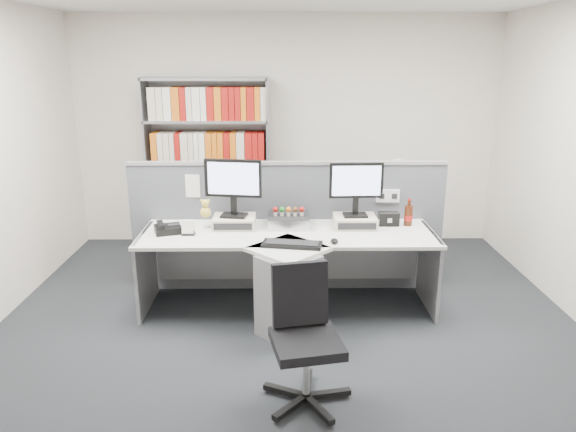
{
  "coord_description": "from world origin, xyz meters",
  "views": [
    {
      "loc": [
        -0.05,
        -3.69,
        2.2
      ],
      "look_at": [
        0.0,
        0.65,
        0.92
      ],
      "focal_mm": 33.48,
      "sensor_mm": 36.0,
      "label": 1
    }
  ],
  "objects_px": {
    "desk_calendar": "(188,229)",
    "shelving_unit": "(209,168)",
    "desk_fan": "(397,175)",
    "desk_phone": "(167,229)",
    "cola_bottle": "(408,215)",
    "monitor_right": "(356,185)",
    "speaker": "(389,219)",
    "office_chair": "(304,332)",
    "filing_cabinet": "(394,231)",
    "keyboard": "(292,244)",
    "desk": "(288,270)",
    "desktop_pc": "(288,220)",
    "mouse": "(334,241)",
    "monitor_left": "(233,183)"
  },
  "relations": [
    {
      "from": "monitor_right",
      "to": "keyboard",
      "type": "bearing_deg",
      "value": -138.31
    },
    {
      "from": "speaker",
      "to": "monitor_left",
      "type": "bearing_deg",
      "value": -178.36
    },
    {
      "from": "monitor_left",
      "to": "keyboard",
      "type": "bearing_deg",
      "value": -45.06
    },
    {
      "from": "mouse",
      "to": "desk_calendar",
      "type": "xyz_separation_m",
      "value": [
        -1.25,
        0.23,
        0.04
      ]
    },
    {
      "from": "desk",
      "to": "mouse",
      "type": "bearing_deg",
      "value": -10.16
    },
    {
      "from": "mouse",
      "to": "speaker",
      "type": "relative_size",
      "value": 0.54
    },
    {
      "from": "monitor_left",
      "to": "desk_calendar",
      "type": "bearing_deg",
      "value": -149.78
    },
    {
      "from": "mouse",
      "to": "desk_calendar",
      "type": "relative_size",
      "value": 0.74
    },
    {
      "from": "filing_cabinet",
      "to": "office_chair",
      "type": "xyz_separation_m",
      "value": [
        -1.11,
        -2.54,
        0.13
      ]
    },
    {
      "from": "monitor_left",
      "to": "cola_bottle",
      "type": "distance_m",
      "value": 1.63
    },
    {
      "from": "monitor_right",
      "to": "shelving_unit",
      "type": "relative_size",
      "value": 0.25
    },
    {
      "from": "monitor_right",
      "to": "shelving_unit",
      "type": "xyz_separation_m",
      "value": [
        -1.51,
        1.47,
        -0.14
      ]
    },
    {
      "from": "mouse",
      "to": "speaker",
      "type": "xyz_separation_m",
      "value": [
        0.54,
        0.49,
        0.04
      ]
    },
    {
      "from": "monitor_right",
      "to": "keyboard",
      "type": "relative_size",
      "value": 0.96
    },
    {
      "from": "keyboard",
      "to": "office_chair",
      "type": "bearing_deg",
      "value": -86.55
    },
    {
      "from": "cola_bottle",
      "to": "shelving_unit",
      "type": "bearing_deg",
      "value": 144.61
    },
    {
      "from": "desk",
      "to": "desktop_pc",
      "type": "xyz_separation_m",
      "value": [
        0.01,
        0.42,
        0.31
      ]
    },
    {
      "from": "desk_calendar",
      "to": "shelving_unit",
      "type": "distance_m",
      "value": 1.7
    },
    {
      "from": "monitor_left",
      "to": "monitor_right",
      "type": "distance_m",
      "value": 1.1
    },
    {
      "from": "monitor_left",
      "to": "office_chair",
      "type": "distance_m",
      "value": 1.76
    },
    {
      "from": "desk_phone",
      "to": "office_chair",
      "type": "distance_m",
      "value": 1.81
    },
    {
      "from": "desktop_pc",
      "to": "office_chair",
      "type": "bearing_deg",
      "value": -86.92
    },
    {
      "from": "mouse",
      "to": "office_chair",
      "type": "height_order",
      "value": "office_chair"
    },
    {
      "from": "desk_phone",
      "to": "cola_bottle",
      "type": "relative_size",
      "value": 1.11
    },
    {
      "from": "desk_fan",
      "to": "desk_phone",
      "type": "bearing_deg",
      "value": -152.62
    },
    {
      "from": "shelving_unit",
      "to": "desktop_pc",
      "type": "bearing_deg",
      "value": -57.55
    },
    {
      "from": "monitor_right",
      "to": "desktop_pc",
      "type": "bearing_deg",
      "value": 176.53
    },
    {
      "from": "filing_cabinet",
      "to": "office_chair",
      "type": "bearing_deg",
      "value": -113.54
    },
    {
      "from": "desk_calendar",
      "to": "desk_fan",
      "type": "distance_m",
      "value": 2.42
    },
    {
      "from": "desk_fan",
      "to": "office_chair",
      "type": "relative_size",
      "value": 0.51
    },
    {
      "from": "monitor_left",
      "to": "desk_phone",
      "type": "bearing_deg",
      "value": -164.8
    },
    {
      "from": "desktop_pc",
      "to": "filing_cabinet",
      "type": "xyz_separation_m",
      "value": [
        1.19,
        0.98,
        -0.42
      ]
    },
    {
      "from": "desk",
      "to": "desk_phone",
      "type": "height_order",
      "value": "desk_phone"
    },
    {
      "from": "cola_bottle",
      "to": "speaker",
      "type": "bearing_deg",
      "value": 178.97
    },
    {
      "from": "desktop_pc",
      "to": "keyboard",
      "type": "height_order",
      "value": "desktop_pc"
    },
    {
      "from": "cola_bottle",
      "to": "keyboard",
      "type": "bearing_deg",
      "value": -152.73
    },
    {
      "from": "desk_calendar",
      "to": "speaker",
      "type": "relative_size",
      "value": 0.73
    },
    {
      "from": "mouse",
      "to": "desk_calendar",
      "type": "height_order",
      "value": "desk_calendar"
    },
    {
      "from": "desk",
      "to": "monitor_left",
      "type": "relative_size",
      "value": 4.96
    },
    {
      "from": "monitor_left",
      "to": "desk_fan",
      "type": "xyz_separation_m",
      "value": [
        1.69,
        1.02,
        -0.14
      ]
    },
    {
      "from": "desktop_pc",
      "to": "desk_calendar",
      "type": "bearing_deg",
      "value": -163.53
    },
    {
      "from": "shelving_unit",
      "to": "desk_fan",
      "type": "xyz_separation_m",
      "value": [
        2.1,
        -0.45,
        0.01
      ]
    },
    {
      "from": "desk_calendar",
      "to": "shelving_unit",
      "type": "bearing_deg",
      "value": 91.09
    },
    {
      "from": "desk",
      "to": "cola_bottle",
      "type": "bearing_deg",
      "value": 20.77
    },
    {
      "from": "desk",
      "to": "mouse",
      "type": "distance_m",
      "value": 0.48
    },
    {
      "from": "shelving_unit",
      "to": "cola_bottle",
      "type": "bearing_deg",
      "value": -35.39
    },
    {
      "from": "keyboard",
      "to": "mouse",
      "type": "height_order",
      "value": "mouse"
    },
    {
      "from": "desk_calendar",
      "to": "monitor_right",
      "type": "bearing_deg",
      "value": 8.53
    },
    {
      "from": "office_chair",
      "to": "filing_cabinet",
      "type": "bearing_deg",
      "value": 66.46
    },
    {
      "from": "office_chair",
      "to": "desk_phone",
      "type": "bearing_deg",
      "value": 130.14
    }
  ]
}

